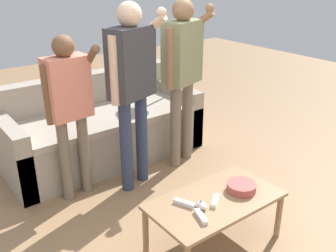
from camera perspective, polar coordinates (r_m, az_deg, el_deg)
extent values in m
plane|color=#93704C|center=(3.09, 3.06, -15.45)|extent=(12.00, 12.00, 0.00)
cube|color=#9E9384|center=(4.12, -9.48, -1.63)|extent=(2.02, 0.87, 0.46)
cube|color=#AA9F8F|center=(3.96, -9.24, 1.42)|extent=(1.74, 0.75, 0.06)
cube|color=#9E9384|center=(4.26, -12.06, 5.08)|extent=(2.02, 0.18, 0.39)
cube|color=#9E9384|center=(3.79, -22.18, -3.88)|extent=(0.14, 0.87, 0.64)
cube|color=#9E9384|center=(4.55, 0.91, 2.36)|extent=(0.14, 0.87, 0.64)
cube|color=#997551|center=(2.78, 7.02, -10.88)|extent=(0.95, 0.52, 0.03)
cylinder|color=#997551|center=(3.06, 16.05, -12.68)|extent=(0.04, 0.04, 0.37)
cylinder|color=#997551|center=(2.81, -3.33, -15.23)|extent=(0.04, 0.04, 0.37)
cylinder|color=#997551|center=(3.29, 9.75, -9.25)|extent=(0.04, 0.04, 0.37)
cylinder|color=#B24C47|center=(2.88, 10.82, -8.87)|extent=(0.21, 0.21, 0.06)
ellipsoid|color=white|center=(2.66, 5.01, -11.63)|extent=(0.06, 0.09, 0.05)
cylinder|color=#4C4C51|center=(2.65, 4.85, -11.04)|extent=(0.02, 0.02, 0.01)
cylinder|color=#2D2D33|center=(4.92, 2.56, 0.13)|extent=(0.28, 0.28, 0.02)
cylinder|color=gray|center=(4.67, 2.73, 9.27)|extent=(0.03, 0.03, 1.59)
cylinder|color=#756656|center=(3.40, -14.96, -4.96)|extent=(0.09, 0.09, 0.74)
cylinder|color=#756656|center=(3.48, -12.28, -4.05)|extent=(0.09, 0.09, 0.74)
cube|color=#DB7F6B|center=(3.21, -14.64, 5.49)|extent=(0.37, 0.22, 0.51)
sphere|color=brown|center=(3.13, -15.26, 11.34)|extent=(0.18, 0.18, 0.18)
cylinder|color=brown|center=(3.14, -17.42, 4.36)|extent=(0.06, 0.06, 0.48)
cylinder|color=#DB7F6B|center=(3.26, -12.08, 7.80)|extent=(0.06, 0.06, 0.24)
cylinder|color=brown|center=(3.16, -11.46, 9.83)|extent=(0.08, 0.21, 0.21)
sphere|color=brown|center=(3.07, -10.71, 11.11)|extent=(0.07, 0.07, 0.07)
cylinder|color=#2D3856|center=(3.41, -6.21, -3.02)|extent=(0.11, 0.11, 0.86)
cylinder|color=#2D3856|center=(3.56, -3.93, -1.79)|extent=(0.11, 0.11, 0.86)
cube|color=#38383D|center=(3.24, -5.50, 9.30)|extent=(0.46, 0.33, 0.59)
sphere|color=beige|center=(3.17, -5.77, 16.13)|extent=(0.20, 0.20, 0.20)
cylinder|color=beige|center=(3.10, -7.96, 8.04)|extent=(0.08, 0.08, 0.56)
cylinder|color=#38383D|center=(3.37, -3.26, 11.87)|extent=(0.08, 0.08, 0.28)
cylinder|color=beige|center=(3.29, -2.17, 14.61)|extent=(0.15, 0.27, 0.22)
sphere|color=beige|center=(3.23, -0.99, 16.49)|extent=(0.08, 0.08, 0.08)
cylinder|color=#756656|center=(3.81, 1.11, -0.12)|extent=(0.11, 0.11, 0.85)
cylinder|color=#756656|center=(3.97, 2.83, 0.87)|extent=(0.11, 0.11, 0.85)
cube|color=gray|center=(3.67, 2.15, 10.80)|extent=(0.45, 0.33, 0.59)
sphere|color=#936B4C|center=(3.61, 2.24, 16.77)|extent=(0.20, 0.20, 0.20)
cylinder|color=#936B4C|center=(3.52, 0.31, 9.81)|extent=(0.07, 0.07, 0.55)
cylinder|color=gray|center=(3.82, 3.88, 12.95)|extent=(0.07, 0.07, 0.28)
cylinder|color=#936B4C|center=(3.75, 5.02, 15.35)|extent=(0.15, 0.27, 0.21)
sphere|color=#936B4C|center=(3.70, 6.19, 16.97)|extent=(0.08, 0.08, 0.08)
cube|color=white|center=(2.69, 2.44, -11.34)|extent=(0.09, 0.16, 0.03)
cylinder|color=silver|center=(2.69, 1.91, -10.88)|extent=(0.01, 0.01, 0.00)
cube|color=silver|center=(2.66, 3.36, -11.32)|extent=(0.02, 0.02, 0.00)
cube|color=white|center=(2.73, 7.00, -10.94)|extent=(0.14, 0.12, 0.03)
cylinder|color=silver|center=(2.74, 7.11, -10.34)|extent=(0.01, 0.01, 0.00)
cube|color=silver|center=(2.68, 6.86, -11.15)|extent=(0.02, 0.02, 0.00)
cube|color=white|center=(2.57, 4.90, -13.22)|extent=(0.08, 0.16, 0.03)
cylinder|color=silver|center=(2.58, 4.66, -12.58)|extent=(0.01, 0.01, 0.00)
cube|color=silver|center=(2.53, 5.34, -13.49)|extent=(0.02, 0.02, 0.00)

